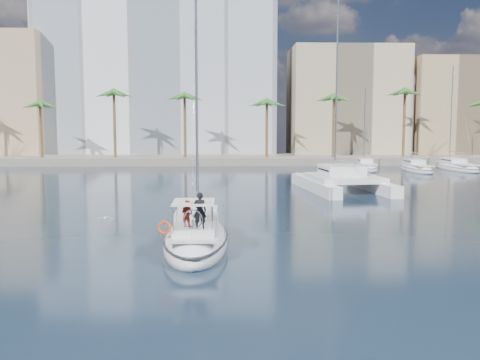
{
  "coord_description": "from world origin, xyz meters",
  "views": [
    {
      "loc": [
        0.21,
        -27.76,
        6.64
      ],
      "look_at": [
        0.98,
        1.5,
        3.5
      ],
      "focal_mm": 40.0,
      "sensor_mm": 36.0,
      "label": 1
    }
  ],
  "objects": [
    {
      "name": "ground",
      "position": [
        0.0,
        0.0,
        0.0
      ],
      "size": [
        160.0,
        160.0,
        0.0
      ],
      "primitive_type": "plane",
      "color": "black",
      "rests_on": "ground"
    },
    {
      "name": "quay",
      "position": [
        0.0,
        61.0,
        0.6
      ],
      "size": [
        120.0,
        14.0,
        1.2
      ],
      "primitive_type": "cube",
      "color": "gray",
      "rests_on": "ground"
    },
    {
      "name": "building_modern",
      "position": [
        -12.0,
        73.0,
        14.0
      ],
      "size": [
        42.0,
        16.0,
        28.0
      ],
      "primitive_type": "cube",
      "color": "white",
      "rests_on": "ground"
    },
    {
      "name": "building_beige",
      "position": [
        22.0,
        70.0,
        10.0
      ],
      "size": [
        20.0,
        14.0,
        20.0
      ],
      "primitive_type": "cube",
      "color": "tan",
      "rests_on": "ground"
    },
    {
      "name": "building_tan_right",
      "position": [
        42.0,
        68.0,
        9.0
      ],
      "size": [
        18.0,
        12.0,
        18.0
      ],
      "primitive_type": "cube",
      "color": "tan",
      "rests_on": "ground"
    },
    {
      "name": "palm_left",
      "position": [
        -34.0,
        57.0,
        10.28
      ],
      "size": [
        3.6,
        3.6,
        12.3
      ],
      "color": "brown",
      "rests_on": "ground"
    },
    {
      "name": "palm_centre",
      "position": [
        0.0,
        57.0,
        10.28
      ],
      "size": [
        3.6,
        3.6,
        12.3
      ],
      "color": "brown",
      "rests_on": "ground"
    },
    {
      "name": "palm_right",
      "position": [
        34.0,
        57.0,
        10.28
      ],
      "size": [
        3.6,
        3.6,
        12.3
      ],
      "color": "brown",
      "rests_on": "ground"
    },
    {
      "name": "main_sloop",
      "position": [
        -1.42,
        0.56,
        0.51
      ],
      "size": [
        3.56,
        10.8,
        15.97
      ],
      "rotation": [
        0.0,
        0.0,
        0.01
      ],
      "color": "white",
      "rests_on": "ground"
    },
    {
      "name": "catamaran",
      "position": [
        11.65,
        24.32,
        1.18
      ],
      "size": [
        8.33,
        14.24,
        19.54
      ],
      "rotation": [
        0.0,
        0.0,
        0.12
      ],
      "color": "white",
      "rests_on": "ground"
    },
    {
      "name": "seagull",
      "position": [
        -7.03,
        4.03,
        0.95
      ],
      "size": [
        1.02,
        0.44,
        0.19
      ],
      "color": "silver",
      "rests_on": "ground"
    },
    {
      "name": "moored_yacht_a",
      "position": [
        20.0,
        47.0,
        0.0
      ],
      "size": [
        3.37,
        9.52,
        11.9
      ],
      "primitive_type": null,
      "rotation": [
        0.0,
        0.0,
        -0.07
      ],
      "color": "white",
      "rests_on": "ground"
    },
    {
      "name": "moored_yacht_b",
      "position": [
        26.5,
        45.0,
        0.0
      ],
      "size": [
        3.32,
        10.83,
        13.72
      ],
      "primitive_type": null,
      "rotation": [
        0.0,
        0.0,
        -0.02
      ],
      "color": "white",
      "rests_on": "ground"
    },
    {
      "name": "moored_yacht_c",
      "position": [
        33.0,
        47.0,
        0.0
      ],
      "size": [
        3.98,
        12.33,
        15.54
      ],
      "primitive_type": null,
      "rotation": [
        0.0,
        0.0,
        0.03
      ],
      "color": "white",
      "rests_on": "ground"
    }
  ]
}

